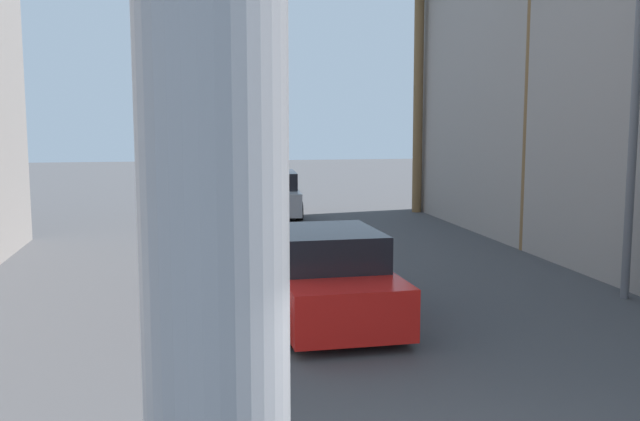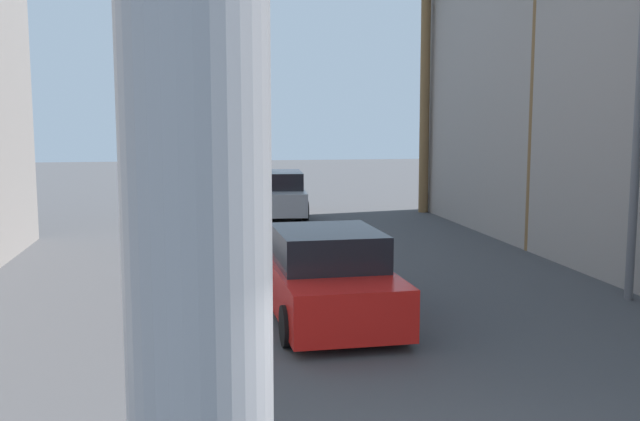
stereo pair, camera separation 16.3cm
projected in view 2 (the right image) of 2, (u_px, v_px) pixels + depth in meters
The scene contains 6 objects.
ground_plane at pixel (287, 281), 15.19m from camera, with size 91.44×91.44×0.00m, color #424244.
street_lamp at pixel (626, 48), 13.00m from camera, with size 2.40×0.28×7.92m.
car_lead at pixel (324, 275), 12.50m from camera, with size 2.11×5.00×1.56m.
car_far at pixel (279, 194), 25.87m from camera, with size 2.18×4.78×1.56m.
palm_tree_mid_right at pixel (538, 64), 18.16m from camera, with size 2.62×2.67×8.06m.
palm_tree_far_right at pixel (426, 54), 25.75m from camera, with size 3.09×3.19×9.18m.
Camera 2 is at (-1.84, -4.78, 3.42)m, focal length 40.00 mm.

